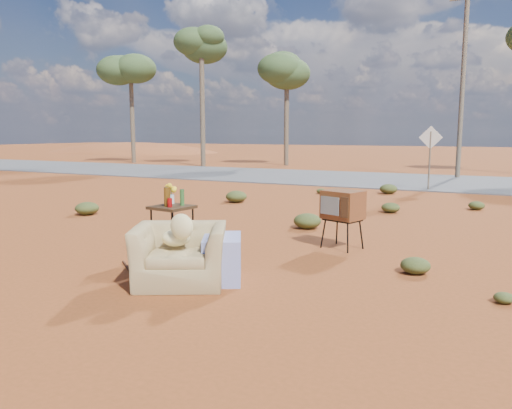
% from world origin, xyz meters
% --- Properties ---
extents(ground, '(140.00, 140.00, 0.00)m').
position_xyz_m(ground, '(0.00, 0.00, 0.00)').
color(ground, brown).
rests_on(ground, ground).
extents(highway, '(140.00, 7.00, 0.04)m').
position_xyz_m(highway, '(0.00, 15.00, 0.02)').
color(highway, '#565659').
rests_on(highway, ground).
extents(dirt_mound, '(26.00, 18.00, 2.00)m').
position_xyz_m(dirt_mound, '(-30.00, 34.00, 0.00)').
color(dirt_mound, brown).
rests_on(dirt_mound, ground).
extents(armchair, '(1.53, 1.41, 1.03)m').
position_xyz_m(armchair, '(0.10, -0.52, 0.48)').
color(armchair, '#9A8254').
rests_on(armchair, ground).
extents(tv_unit, '(0.75, 0.67, 1.00)m').
position_xyz_m(tv_unit, '(1.35, 2.28, 0.74)').
color(tv_unit, black).
rests_on(tv_unit, ground).
extents(side_table, '(0.65, 0.65, 1.15)m').
position_xyz_m(side_table, '(-0.93, 0.55, 0.85)').
color(side_table, '#332212').
rests_on(side_table, ground).
extents(rusty_bar, '(1.06, 0.88, 0.04)m').
position_xyz_m(rusty_bar, '(-0.85, -0.55, 0.02)').
color(rusty_bar, '#452312').
rests_on(rusty_bar, ground).
extents(road_sign, '(0.78, 0.06, 2.19)m').
position_xyz_m(road_sign, '(1.50, 12.00, 1.50)').
color(road_sign, brown).
rests_on(road_sign, ground).
extents(eucalyptus_far_left, '(3.20, 3.20, 7.10)m').
position_xyz_m(eucalyptus_far_left, '(-18.00, 20.00, 5.94)').
color(eucalyptus_far_left, brown).
rests_on(eucalyptus_far_left, ground).
extents(eucalyptus_left, '(3.20, 3.20, 8.10)m').
position_xyz_m(eucalyptus_left, '(-12.00, 19.00, 6.92)').
color(eucalyptus_left, brown).
rests_on(eucalyptus_left, ground).
extents(eucalyptus_near_left, '(3.20, 3.20, 6.60)m').
position_xyz_m(eucalyptus_near_left, '(-8.00, 22.00, 5.45)').
color(eucalyptus_near_left, brown).
rests_on(eucalyptus_near_left, ground).
extents(utility_pole_center, '(1.40, 0.20, 8.00)m').
position_xyz_m(utility_pole_center, '(2.00, 17.50, 4.15)').
color(utility_pole_center, brown).
rests_on(utility_pole_center, ground).
extents(scrub_patch, '(17.49, 8.07, 0.33)m').
position_xyz_m(scrub_patch, '(-0.82, 4.41, 0.14)').
color(scrub_patch, '#434C21').
rests_on(scrub_patch, ground).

